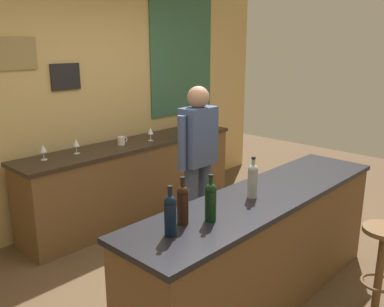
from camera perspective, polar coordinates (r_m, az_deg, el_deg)
ground_plane at (r=3.75m, az=4.04°, el=-17.31°), size 10.00×10.00×0.00m
back_wall at (r=4.77m, az=-14.61°, el=7.56°), size 6.00×0.09×2.80m
bar_counter at (r=3.31m, az=9.68°, el=-12.93°), size 2.54×0.60×0.92m
side_counter at (r=4.88m, az=-7.94°, el=-3.60°), size 2.77×0.56×0.90m
bartender at (r=3.98m, az=0.84°, el=-0.47°), size 0.52×0.21×1.62m
bar_stool at (r=3.50m, az=24.83°, el=-12.61°), size 0.32×0.32×0.68m
wine_bottle_a at (r=2.40m, az=-3.03°, el=-8.32°), size 0.07×0.07×0.31m
wine_bottle_b at (r=2.54m, az=-1.29°, el=-6.90°), size 0.07×0.07×0.31m
wine_bottle_c at (r=2.59m, az=2.60°, el=-6.51°), size 0.07×0.07×0.31m
wine_bottle_d at (r=2.99m, az=8.41°, el=-3.59°), size 0.07×0.07×0.31m
wine_glass_a at (r=4.24m, az=-19.95°, el=0.60°), size 0.07×0.07×0.16m
wine_glass_b at (r=4.38m, az=-15.78°, el=1.38°), size 0.07×0.07×0.16m
wine_glass_c at (r=4.80m, az=-5.78°, el=3.08°), size 0.07×0.07×0.16m
coffee_mug at (r=4.66m, az=-9.76°, el=1.76°), size 0.12×0.08×0.09m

